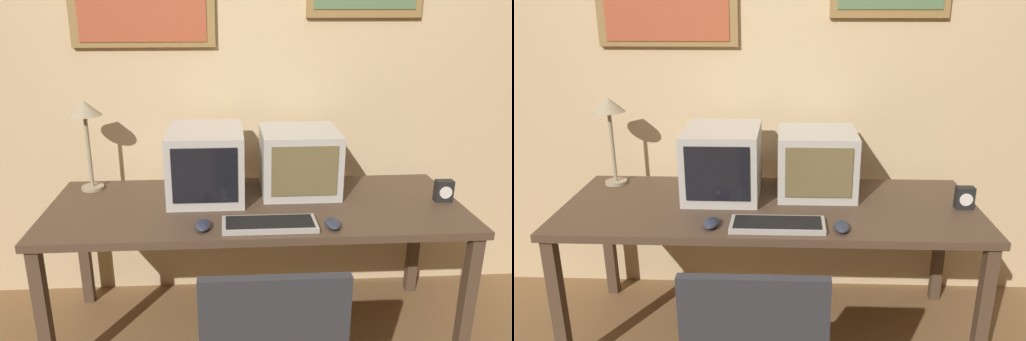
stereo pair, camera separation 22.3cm
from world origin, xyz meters
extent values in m
cube|color=#D1B284|center=(0.00, 1.32, 1.30)|extent=(8.00, 0.05, 2.60)
cube|color=olive|center=(-0.55, 1.28, 1.63)|extent=(0.74, 0.02, 0.40)
cube|color=#AD4C2D|center=(-0.55, 1.27, 1.63)|extent=(0.65, 0.01, 0.35)
cube|color=#4C3828|center=(0.00, 0.83, 0.70)|extent=(1.99, 0.76, 0.04)
cube|color=#4C3828|center=(-0.95, 0.49, 0.34)|extent=(0.06, 0.06, 0.68)
cube|color=#4C3828|center=(0.95, 0.49, 0.34)|extent=(0.06, 0.06, 0.68)
cube|color=#4C3828|center=(-0.95, 1.16, 0.34)|extent=(0.06, 0.06, 0.68)
cube|color=#4C3828|center=(0.95, 1.16, 0.34)|extent=(0.06, 0.06, 0.68)
cube|color=#B7B2A8|center=(-0.24, 0.96, 0.89)|extent=(0.37, 0.42, 0.34)
cube|color=black|center=(-0.24, 0.75, 0.90)|extent=(0.30, 0.01, 0.26)
cube|color=#B7B2A8|center=(0.23, 1.00, 0.88)|extent=(0.39, 0.37, 0.32)
cube|color=brown|center=(0.23, 0.81, 0.89)|extent=(0.32, 0.01, 0.25)
cube|color=#A8A399|center=(0.04, 0.57, 0.73)|extent=(0.41, 0.16, 0.02)
cube|color=black|center=(0.04, 0.57, 0.74)|extent=(0.38, 0.13, 0.00)
ellipsoid|color=#282D3D|center=(0.32, 0.55, 0.73)|extent=(0.07, 0.12, 0.03)
ellipsoid|color=#282D3D|center=(-0.25, 0.56, 0.74)|extent=(0.07, 0.12, 0.03)
cube|color=black|center=(0.92, 0.81, 0.77)|extent=(0.08, 0.05, 0.11)
cylinder|color=white|center=(0.92, 0.78, 0.77)|extent=(0.06, 0.00, 0.06)
cylinder|color=tan|center=(-0.84, 1.09, 0.73)|extent=(0.11, 0.11, 0.02)
cylinder|color=tan|center=(-0.84, 1.09, 0.93)|extent=(0.02, 0.02, 0.39)
cone|color=tan|center=(-0.84, 1.09, 1.15)|extent=(0.17, 0.17, 0.08)
camera|label=1|loc=(-0.14, -1.41, 1.65)|focal=35.00mm
camera|label=2|loc=(0.08, -1.41, 1.65)|focal=35.00mm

